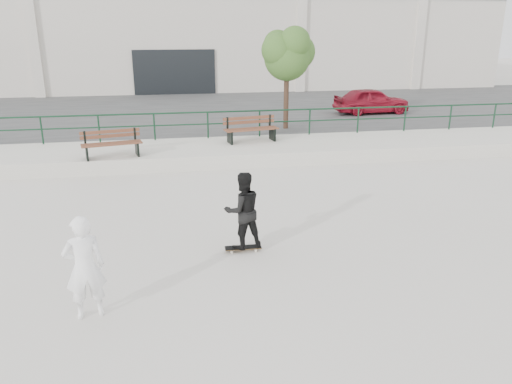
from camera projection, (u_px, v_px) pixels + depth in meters
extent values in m
plane|color=#B5B1A6|center=(201.00, 294.00, 9.02)|extent=(120.00, 120.00, 0.00)
cube|color=beige|center=(183.00, 154.00, 17.82)|extent=(30.00, 3.00, 0.50)
cube|color=#393939|center=(178.00, 114.00, 25.76)|extent=(60.00, 14.00, 0.50)
cylinder|color=#143822|center=(181.00, 113.00, 18.64)|extent=(28.00, 0.06, 0.06)
cylinder|color=#143822|center=(181.00, 125.00, 18.78)|extent=(28.00, 0.05, 0.05)
cylinder|color=#143822|center=(42.00, 131.00, 18.00)|extent=(0.06, 0.06, 1.00)
cylinder|color=#143822|center=(99.00, 129.00, 18.32)|extent=(0.06, 0.06, 1.00)
cylinder|color=#143822|center=(154.00, 127.00, 18.64)|extent=(0.06, 0.06, 1.00)
cylinder|color=#143822|center=(208.00, 125.00, 18.96)|extent=(0.06, 0.06, 1.00)
cylinder|color=#143822|center=(260.00, 124.00, 19.28)|extent=(0.06, 0.06, 1.00)
cylinder|color=#143822|center=(310.00, 122.00, 19.60)|extent=(0.06, 0.06, 1.00)
cylinder|color=#143822|center=(358.00, 120.00, 19.92)|extent=(0.06, 0.06, 1.00)
cylinder|color=#143822|center=(405.00, 119.00, 20.24)|extent=(0.06, 0.06, 1.00)
cylinder|color=#143822|center=(450.00, 117.00, 20.56)|extent=(0.06, 0.06, 1.00)
cylinder|color=#143822|center=(494.00, 116.00, 20.88)|extent=(0.06, 0.06, 1.00)
cube|color=beige|center=(171.00, 34.00, 37.65)|extent=(44.00, 16.00, 8.00)
cube|color=black|center=(175.00, 76.00, 30.89)|extent=(5.00, 0.15, 3.20)
cube|color=beige|center=(35.00, 52.00, 29.09)|extent=(0.60, 0.25, 6.20)
cube|color=beige|center=(301.00, 50.00, 31.65)|extent=(0.60, 0.25, 6.20)
cube|color=beige|center=(418.00, 49.00, 32.93)|extent=(0.60, 0.25, 6.20)
cube|color=brown|center=(112.00, 145.00, 16.03)|extent=(1.90, 0.52, 0.04)
cube|color=brown|center=(112.00, 144.00, 16.20)|extent=(1.90, 0.52, 0.04)
cube|color=brown|center=(111.00, 142.00, 16.36)|extent=(1.90, 0.52, 0.04)
cube|color=brown|center=(110.00, 136.00, 16.38)|extent=(1.88, 0.44, 0.11)
cube|color=brown|center=(110.00, 131.00, 16.33)|extent=(1.88, 0.44, 0.11)
cube|color=black|center=(87.00, 153.00, 15.99)|extent=(0.17, 0.53, 0.45)
cube|color=black|center=(85.00, 138.00, 16.10)|extent=(0.07, 0.07, 0.45)
cube|color=black|center=(137.00, 149.00, 16.55)|extent=(0.17, 0.53, 0.45)
cube|color=black|center=(135.00, 134.00, 16.66)|extent=(0.07, 0.07, 0.45)
cube|color=brown|center=(253.00, 130.00, 18.19)|extent=(1.99, 0.48, 0.04)
cube|color=brown|center=(251.00, 129.00, 18.37)|extent=(1.99, 0.48, 0.04)
cube|color=brown|center=(250.00, 128.00, 18.55)|extent=(1.99, 0.48, 0.04)
cube|color=brown|center=(249.00, 122.00, 18.56)|extent=(1.98, 0.40, 0.11)
cube|color=brown|center=(249.00, 118.00, 18.51)|extent=(1.98, 0.40, 0.11)
cube|color=black|center=(230.00, 137.00, 18.18)|extent=(0.16, 0.56, 0.47)
cube|color=black|center=(227.00, 123.00, 18.29)|extent=(0.08, 0.07, 0.47)
cube|color=black|center=(272.00, 134.00, 18.72)|extent=(0.16, 0.56, 0.47)
cube|color=black|center=(270.00, 121.00, 18.83)|extent=(0.08, 0.07, 0.47)
cylinder|color=#442A22|center=(286.00, 99.00, 20.56)|extent=(0.21, 0.21, 2.46)
sphere|color=#325A21|center=(287.00, 58.00, 20.04)|extent=(1.85, 1.85, 1.85)
sphere|color=#325A21|center=(298.00, 52.00, 20.34)|extent=(1.44, 1.44, 1.44)
sphere|color=#325A21|center=(278.00, 50.00, 19.68)|extent=(1.33, 1.33, 1.33)
sphere|color=#325A21|center=(295.00, 42.00, 19.49)|extent=(1.23, 1.23, 1.23)
sphere|color=#325A21|center=(277.00, 44.00, 20.21)|extent=(1.13, 1.13, 1.13)
imported|color=maroon|center=(371.00, 100.00, 24.32)|extent=(3.73, 1.68, 1.24)
cube|color=black|center=(243.00, 247.00, 10.72)|extent=(0.78, 0.22, 0.02)
cube|color=brown|center=(243.00, 248.00, 10.72)|extent=(0.78, 0.22, 0.01)
cube|color=gray|center=(231.00, 250.00, 10.69)|extent=(0.06, 0.16, 0.03)
cube|color=gray|center=(255.00, 248.00, 10.77)|extent=(0.06, 0.16, 0.03)
cylinder|color=beige|center=(232.00, 252.00, 10.61)|extent=(0.06, 0.03, 0.06)
cylinder|color=beige|center=(231.00, 249.00, 10.79)|extent=(0.06, 0.03, 0.06)
cylinder|color=beige|center=(256.00, 251.00, 10.68)|extent=(0.06, 0.03, 0.06)
cylinder|color=beige|center=(254.00, 247.00, 10.86)|extent=(0.06, 0.03, 0.06)
imported|color=black|center=(243.00, 210.00, 10.45)|extent=(0.92, 0.78, 1.67)
imported|color=white|center=(84.00, 267.00, 8.07)|extent=(0.73, 0.57, 1.79)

